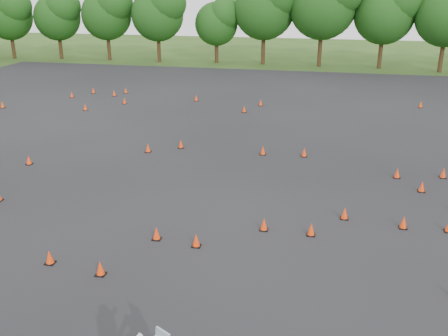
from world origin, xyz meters
TOP-DOWN VIEW (x-y plane):
  - ground at (0.00, 0.00)m, footprint 140.00×140.00m
  - asphalt_pad at (0.00, 6.00)m, footprint 62.00×62.00m
  - treeline at (0.84, 34.41)m, footprint 86.98×32.74m
  - traffic_cones at (0.07, 5.94)m, footprint 36.26×33.08m

SIDE VIEW (x-z plane):
  - ground at x=0.00m, z-range 0.00..0.00m
  - asphalt_pad at x=0.00m, z-range 0.01..0.01m
  - traffic_cones at x=0.07m, z-range 0.01..0.46m
  - treeline at x=0.84m, z-range -0.89..10.14m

